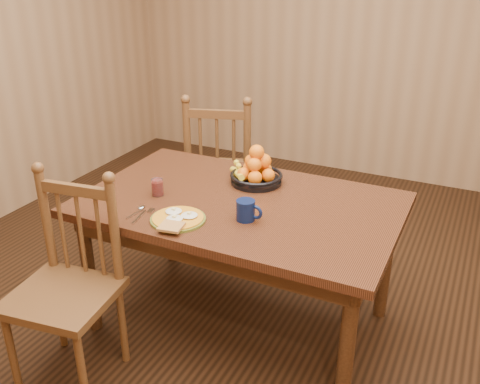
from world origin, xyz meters
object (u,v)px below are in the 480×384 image
at_px(chair_far, 222,171).
at_px(coffee_mug, 247,210).
at_px(fruit_bowl, 256,172).
at_px(breakfast_plate, 178,219).
at_px(dining_table, 240,216).
at_px(chair_near, 67,287).

xyz_separation_m(chair_far, coffee_mug, (0.65, -1.00, 0.28)).
bearing_deg(fruit_bowl, chair_far, 131.82).
relative_size(breakfast_plate, fruit_bowl, 0.91).
height_order(dining_table, coffee_mug, coffee_mug).
relative_size(chair_near, fruit_bowl, 3.10).
xyz_separation_m(chair_near, coffee_mug, (0.67, 0.52, 0.31)).
distance_m(chair_near, coffee_mug, 0.91).
bearing_deg(chair_far, coffee_mug, 105.41).
bearing_deg(breakfast_plate, chair_near, -136.18).
height_order(dining_table, breakfast_plate, breakfast_plate).
bearing_deg(chair_near, coffee_mug, 30.46).
bearing_deg(chair_far, breakfast_plate, 89.82).
distance_m(dining_table, coffee_mug, 0.25).
bearing_deg(breakfast_plate, fruit_bowl, 76.07).
bearing_deg(fruit_bowl, coffee_mug, -71.26).
xyz_separation_m(chair_far, chair_near, (-0.02, -1.52, -0.03)).
xyz_separation_m(dining_table, chair_near, (-0.56, -0.70, -0.18)).
bearing_deg(dining_table, chair_far, 123.16).
bearing_deg(chair_far, fruit_bowl, 113.91).
distance_m(dining_table, breakfast_plate, 0.38).
distance_m(chair_near, breakfast_plate, 0.60).
xyz_separation_m(breakfast_plate, coffee_mug, (0.29, 0.15, 0.04)).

